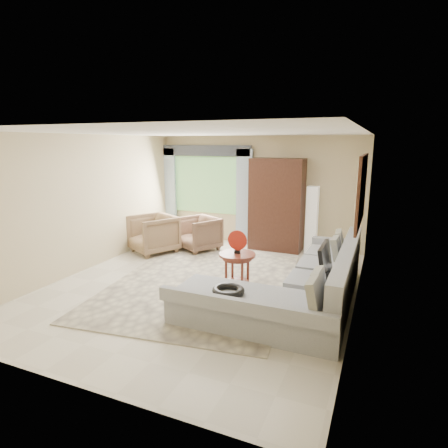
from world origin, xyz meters
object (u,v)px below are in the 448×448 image
at_px(armchair_right, 198,234).
at_px(potted_plant, 176,228).
at_px(sectional_sofa, 304,289).
at_px(floor_lamp, 312,220).
at_px(coffee_table, 237,270).
at_px(tv_screen, 325,260).
at_px(armchair_left, 153,234).
at_px(armoire, 277,205).

distance_m(armchair_right, potted_plant, 1.31).
relative_size(sectional_sofa, armchair_right, 4.09).
xyz_separation_m(armchair_right, potted_plant, (-1.04, 0.78, -0.11)).
bearing_deg(armchair_right, floor_lamp, 46.97).
xyz_separation_m(coffee_table, potted_plant, (-2.72, 2.62, -0.05)).
xyz_separation_m(sectional_sofa, tv_screen, (0.27, 0.19, 0.44)).
bearing_deg(tv_screen, sectional_sofa, -144.68).
distance_m(sectional_sofa, coffee_table, 1.23).
relative_size(potted_plant, floor_lamp, 0.36).
bearing_deg(sectional_sofa, floor_lamp, 98.33).
xyz_separation_m(sectional_sofa, floor_lamp, (-0.43, 2.96, 0.47)).
distance_m(sectional_sofa, armchair_left, 4.03).
xyz_separation_m(coffee_table, armchair_right, (-1.67, 1.84, 0.06)).
distance_m(sectional_sofa, tv_screen, 0.55).
xyz_separation_m(sectional_sofa, armchair_right, (-2.87, 2.14, 0.10)).
bearing_deg(armoire, floor_lamp, 4.29).
height_order(coffee_table, floor_lamp, floor_lamp).
height_order(tv_screen, armoire, armoire).
xyz_separation_m(armchair_left, armchair_right, (0.84, 0.59, -0.04)).
relative_size(tv_screen, armchair_right, 0.87).
relative_size(coffee_table, floor_lamp, 0.41).
xyz_separation_m(tv_screen, armchair_left, (-3.98, 1.36, -0.29)).
xyz_separation_m(coffee_table, floor_lamp, (0.76, 2.66, 0.43)).
height_order(sectional_sofa, floor_lamp, floor_lamp).
distance_m(tv_screen, armoire, 3.11).
distance_m(potted_plant, floor_lamp, 3.51).
height_order(tv_screen, armchair_right, tv_screen).
xyz_separation_m(sectional_sofa, armoire, (-1.23, 2.90, 0.77)).
bearing_deg(armoire, armchair_right, -155.11).
distance_m(potted_plant, armoire, 2.79).
bearing_deg(potted_plant, floor_lamp, 0.69).
relative_size(armchair_left, floor_lamp, 0.63).
xyz_separation_m(tv_screen, floor_lamp, (-0.70, 2.77, 0.03)).
height_order(armchair_right, potted_plant, armchair_right).
distance_m(armchair_left, floor_lamp, 3.58).
relative_size(armchair_right, floor_lamp, 0.56).
relative_size(tv_screen, floor_lamp, 0.49).
bearing_deg(armoire, coffee_table, -89.10).
bearing_deg(coffee_table, sectional_sofa, -14.00).
relative_size(coffee_table, potted_plant, 1.13).
bearing_deg(coffee_table, armoire, 90.90).
height_order(sectional_sofa, armchair_right, sectional_sofa).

